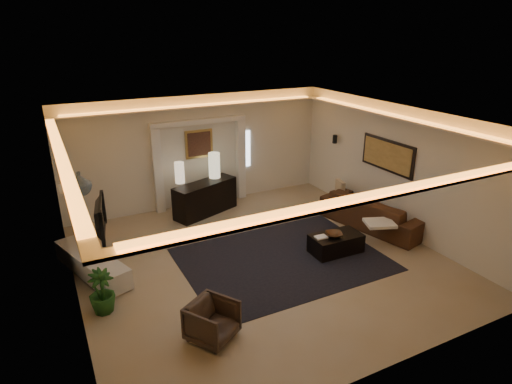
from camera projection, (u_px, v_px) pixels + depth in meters
name	position (u px, v px, depth m)	size (l,w,h in m)	color
floor	(261.00, 259.00, 8.93)	(7.00, 7.00, 0.00)	gray
ceiling	(261.00, 120.00, 7.91)	(7.00, 7.00, 0.00)	white
wall_back	(199.00, 151.00, 11.34)	(7.00, 7.00, 0.00)	beige
wall_front	(388.00, 282.00, 5.50)	(7.00, 7.00, 0.00)	beige
wall_left	(67.00, 229.00, 6.94)	(7.00, 7.00, 0.00)	beige
wall_right	(397.00, 169.00, 9.90)	(7.00, 7.00, 0.00)	beige
cove_soffit	(261.00, 135.00, 8.01)	(7.00, 7.00, 0.04)	silver
daylight_slit	(246.00, 149.00, 11.93)	(0.25, 0.03, 1.00)	white
area_rug	(282.00, 259.00, 8.93)	(4.00, 3.00, 0.01)	black
pilaster_left	(158.00, 171.00, 10.89)	(0.22, 0.20, 2.20)	silver
pilaster_right	(241.00, 159.00, 11.87)	(0.22, 0.20, 2.20)	silver
alcove_header	(199.00, 121.00, 10.97)	(2.52, 0.20, 0.12)	silver
painting_frame	(199.00, 144.00, 11.24)	(0.74, 0.04, 0.74)	tan
painting_canvas	(199.00, 144.00, 11.22)	(0.62, 0.02, 0.62)	#4C2D1E
art_panel_frame	(388.00, 155.00, 10.05)	(0.04, 1.64, 0.74)	black
art_panel_gold	(387.00, 155.00, 10.04)	(0.02, 1.50, 0.62)	tan
wall_sconce	(335.00, 139.00, 11.61)	(0.12, 0.12, 0.22)	black
wall_niche	(62.00, 190.00, 8.06)	(0.10, 0.55, 0.04)	silver
console	(205.00, 199.00, 11.04)	(1.72, 0.54, 0.86)	black
lamp_left	(180.00, 173.00, 10.79)	(0.24, 0.24, 0.53)	beige
lamp_right	(214.00, 168.00, 11.18)	(0.29, 0.29, 0.65)	#F9F2C2
media_ledge	(92.00, 264.00, 8.33)	(0.53, 2.11, 0.40)	silver
tv	(96.00, 217.00, 8.94)	(0.17, 1.29, 0.74)	black
figurine	(83.00, 223.00, 9.07)	(0.14, 0.14, 0.38)	black
ginger_jar	(80.00, 183.00, 7.70)	(0.40, 0.40, 0.42)	#465058
plant	(102.00, 292.00, 7.16)	(0.43, 0.43, 0.77)	#1A4515
sofa	(374.00, 212.00, 10.32)	(1.00, 2.55, 0.74)	black
throw_blanket	(380.00, 223.00, 9.29)	(0.61, 0.50, 0.07)	beige
throw_pillow	(340.00, 188.00, 11.36)	(0.11, 0.38, 0.38)	tan
coffee_table	(336.00, 243.00, 9.16)	(1.08, 0.59, 0.40)	black
bowl	(334.00, 234.00, 9.01)	(0.35, 0.35, 0.08)	#442916
magazine	(321.00, 237.00, 8.96)	(0.25, 0.18, 0.03)	white
armchair	(212.00, 321.00, 6.57)	(0.66, 0.68, 0.61)	black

